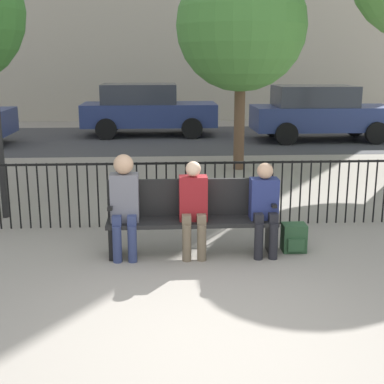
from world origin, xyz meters
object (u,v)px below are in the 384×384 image
(seated_person_1, at_px, (193,204))
(parked_car_0, at_px, (321,112))
(parked_car_1, at_px, (147,109))
(backpack, at_px, (294,238))
(park_bench, at_px, (192,214))
(seated_person_0, at_px, (124,200))
(tree_1, at_px, (241,26))
(seated_person_2, at_px, (265,204))

(seated_person_1, bearing_deg, parked_car_0, 65.25)
(seated_person_1, relative_size, parked_car_1, 0.28)
(seated_person_1, height_order, backpack, seated_person_1)
(park_bench, relative_size, seated_person_1, 1.77)
(seated_person_0, relative_size, backpack, 3.57)
(backpack, distance_m, parked_car_0, 9.94)
(seated_person_0, relative_size, tree_1, 0.29)
(park_bench, xyz_separation_m, tree_1, (1.34, 5.20, 2.54))
(seated_person_0, height_order, backpack, seated_person_0)
(seated_person_0, bearing_deg, parked_car_1, 89.97)
(tree_1, bearing_deg, seated_person_0, -112.07)
(seated_person_0, bearing_deg, seated_person_2, -0.23)
(seated_person_0, xyz_separation_m, parked_car_1, (0.01, 10.87, 0.12))
(seated_person_0, bearing_deg, tree_1, 67.93)
(backpack, bearing_deg, parked_car_1, 101.03)
(seated_person_0, bearing_deg, seated_person_1, -0.35)
(parked_car_0, bearing_deg, seated_person_2, -110.26)
(seated_person_2, relative_size, parked_car_0, 0.27)
(seated_person_0, height_order, seated_person_1, seated_person_0)
(parked_car_0, distance_m, parked_car_1, 5.38)
(tree_1, bearing_deg, seated_person_2, -94.88)
(backpack, bearing_deg, parked_car_0, 71.78)
(park_bench, distance_m, backpack, 1.33)
(park_bench, relative_size, parked_car_1, 0.50)
(park_bench, distance_m, seated_person_2, 0.91)
(seated_person_2, distance_m, backpack, 0.63)
(backpack, bearing_deg, tree_1, 89.46)
(seated_person_0, relative_size, parked_car_1, 0.30)
(park_bench, relative_size, seated_person_0, 1.64)
(seated_person_1, xyz_separation_m, parked_car_1, (-0.82, 10.87, 0.19))
(seated_person_2, distance_m, tree_1, 5.86)
(seated_person_2, bearing_deg, backpack, 11.34)
(seated_person_0, xyz_separation_m, seated_person_1, (0.83, -0.01, -0.07))
(seated_person_0, height_order, seated_person_2, seated_person_0)
(park_bench, bearing_deg, parked_car_0, 64.87)
(parked_car_1, bearing_deg, seated_person_0, -90.03)
(seated_person_0, xyz_separation_m, seated_person_2, (1.70, -0.01, -0.08))
(park_bench, bearing_deg, seated_person_0, -171.12)
(seated_person_2, bearing_deg, seated_person_0, 179.77)
(tree_1, relative_size, parked_car_0, 1.05)
(seated_person_1, relative_size, backpack, 3.31)
(seated_person_1, relative_size, parked_car_0, 0.28)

